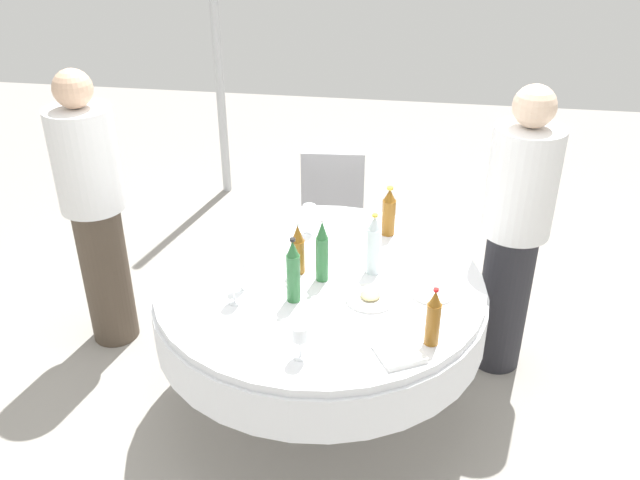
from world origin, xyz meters
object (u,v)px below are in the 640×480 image
Objects in this scene: bottle_amber_right at (389,213)px; wine_glass_outer at (240,270)px; bottle_amber_mid at (433,318)px; plate_rear at (432,291)px; wine_glass_right at (309,213)px; wine_glass_west at (234,285)px; bottle_green_far at (293,272)px; bottle_green_left at (322,252)px; wine_glass_far at (300,335)px; chair_outer at (333,197)px; dining_table at (320,304)px; bottle_clear_front at (374,245)px; person_mid at (95,210)px; bottle_amber_outer at (298,250)px; plate_east at (370,297)px; person_left at (515,231)px.

wine_glass_outer is (0.62, -0.64, -0.03)m from bottle_amber_right.
plate_rear is (-0.37, -0.00, -0.12)m from bottle_amber_mid.
wine_glass_west is at bearing -17.84° from wine_glass_right.
wine_glass_right is (0.04, -0.41, -0.01)m from bottle_amber_right.
bottle_green_far reaches higher than wine_glass_west.
wine_glass_right is 0.81m from plate_rear.
bottle_amber_right is 1.91× the size of wine_glass_outer.
bottle_green_left is 0.58m from wine_glass_far.
bottle_green_far reaches higher than bottle_amber_mid.
wine_glass_right is 0.95m from chair_outer.
bottle_clear_front reaches higher than dining_table.
bottle_green_left is 2.02× the size of wine_glass_right.
bottle_green_left is 0.56m from bottle_amber_right.
person_mid reaches higher than bottle_amber_right.
bottle_green_far is 0.24m from bottle_amber_outer.
bottle_green_left is at bearing -89.75° from person_mid.
bottle_clear_front is at bearing -7.10° from bottle_amber_right.
bottle_green_left reaches higher than bottle_amber_right.
bottle_amber_outer is 0.17× the size of person_mid.
bottle_green_far reaches higher than bottle_amber_outer.
wine_glass_outer is at bearing -90.72° from plate_east.
bottle_green_far reaches higher than wine_glass_right.
plate_rear is at bearing -65.53° from person_left.
dining_table is 4.97× the size of bottle_green_far.
bottle_amber_outer is 1.33m from chair_outer.
bottle_green_far is (0.19, -0.09, 0.29)m from dining_table.
bottle_amber_right reaches higher than wine_glass_right.
person_left is at bearing 130.95° from plate_east.
wine_glass_outer is (-0.06, -0.26, -0.05)m from bottle_green_far.
chair_outer is (-1.46, 0.24, -0.32)m from wine_glass_outer.
bottle_green_far is at bearing 77.09° from wine_glass_outer.
wine_glass_right is 1.03m from wine_glass_far.
bottle_amber_outer reaches higher than plate_east.
bottle_clear_front is at bearing -177.74° from plate_east.
bottle_clear_front is 0.36m from bottle_amber_outer.
person_left reaches higher than bottle_amber_mid.
bottle_clear_front is 0.50m from wine_glass_right.
bottle_amber_mid is 1.00× the size of bottle_amber_outer.
wine_glass_west is 0.63× the size of plate_east.
bottle_green_left is 1.03× the size of bottle_clear_front.
bottle_green_left reaches higher than wine_glass_far.
bottle_amber_outer reaches higher than dining_table.
bottle_clear_front reaches higher than plate_east.
bottle_clear_front reaches higher than bottle_amber_right.
bottle_amber_mid is at bearing 28.95° from bottle_clear_front.
wine_glass_west is 0.90m from plate_rear.
wine_glass_far is at bearing -14.66° from bottle_amber_right.
wine_glass_west is at bearing -103.28° from chair_outer.
bottle_amber_mid is at bearing -74.82° from chair_outer.
bottle_amber_mid is 1.68× the size of wine_glass_right.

